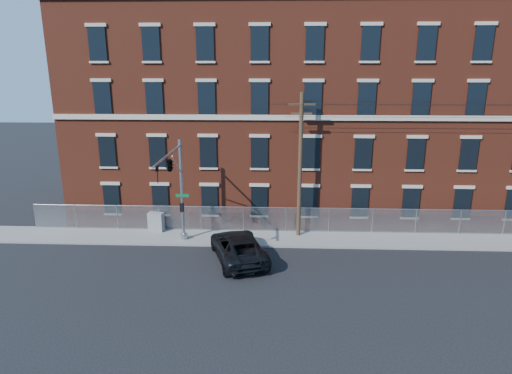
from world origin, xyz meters
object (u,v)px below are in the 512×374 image
at_px(utility_pole_near, 300,163).
at_px(utility_cabinet, 156,222).
at_px(traffic_signal_mast, 173,173).
at_px(pickup_truck, 238,247).

xyz_separation_m(utility_pole_near, utility_cabinet, (-10.33, 0.40, -4.53)).
bearing_deg(utility_cabinet, utility_pole_near, 8.32).
distance_m(traffic_signal_mast, utility_cabinet, 6.40).
xyz_separation_m(traffic_signal_mast, pickup_truck, (4.02, -0.56, -4.55)).
bearing_deg(utility_pole_near, traffic_signal_mast, -156.86).
bearing_deg(pickup_truck, utility_cabinet, -52.45).
xyz_separation_m(traffic_signal_mast, utility_pole_near, (8.00, 3.42, -0.05)).
height_order(utility_pole_near, utility_cabinet, utility_pole_near).
relative_size(pickup_truck, utility_cabinet, 4.36).
bearing_deg(traffic_signal_mast, utility_pole_near, 23.14).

